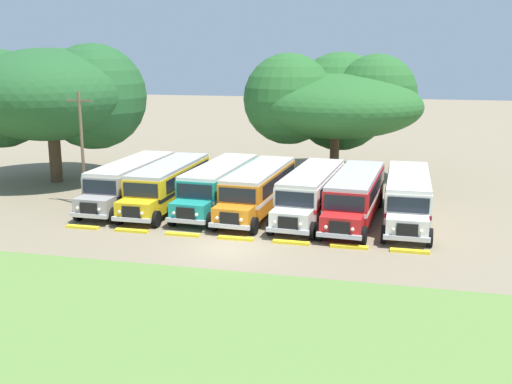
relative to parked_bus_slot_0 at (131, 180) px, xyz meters
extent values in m
plane|color=#84755B|center=(9.10, -7.92, -1.58)|extent=(220.00, 220.00, 0.00)
cube|color=olive|center=(9.10, -16.73, -1.58)|extent=(80.00, 11.42, 0.01)
cube|color=#9E9993|center=(0.00, 0.31, -0.03)|extent=(2.61, 9.23, 2.10)
cube|color=#282828|center=(0.00, 0.31, -0.20)|extent=(2.64, 9.25, 0.24)
cube|color=black|center=(1.28, 0.59, 0.47)|extent=(0.14, 8.00, 0.80)
cube|color=black|center=(-1.26, 0.62, 0.47)|extent=(0.14, 8.00, 0.80)
cube|color=beige|center=(0.00, 0.31, 1.13)|extent=(2.53, 9.13, 0.22)
cube|color=#9E9993|center=(-0.06, -4.99, -0.56)|extent=(2.22, 1.43, 1.05)
cube|color=black|center=(-0.07, -5.73, -0.53)|extent=(1.10, 0.11, 0.70)
cube|color=#B7B7BC|center=(-0.07, -5.77, -0.96)|extent=(2.40, 0.23, 0.24)
cube|color=black|center=(-0.05, -4.32, 0.47)|extent=(2.20, 0.09, 0.84)
cube|color=#282828|center=(0.06, 4.93, -0.14)|extent=(0.90, 0.07, 1.30)
sphere|color=#EAE5C6|center=(0.63, -5.79, -0.53)|extent=(0.20, 0.20, 0.20)
sphere|color=#EAE5C6|center=(-0.77, -5.77, -0.53)|extent=(0.20, 0.20, 0.20)
cylinder|color=black|center=(1.14, -4.91, -1.08)|extent=(0.29, 1.00, 1.00)
cylinder|color=black|center=(-1.26, -4.88, -1.08)|extent=(0.29, 1.00, 1.00)
cylinder|color=black|center=(1.24, 3.29, -1.08)|extent=(0.29, 1.00, 1.00)
cylinder|color=black|center=(-1.16, 3.32, -1.08)|extent=(0.29, 1.00, 1.00)
cube|color=yellow|center=(2.77, 0.10, -0.03)|extent=(2.56, 9.22, 2.10)
cube|color=black|center=(2.77, 0.10, -0.20)|extent=(2.59, 9.24, 0.24)
cube|color=black|center=(4.05, 0.39, 0.47)|extent=(0.09, 8.00, 0.80)
cube|color=black|center=(1.51, 0.41, 0.47)|extent=(0.09, 8.00, 0.80)
cube|color=#B2B2B7|center=(2.77, 0.10, 1.13)|extent=(2.48, 9.11, 0.22)
cube|color=yellow|center=(2.74, -5.20, -0.56)|extent=(2.21, 1.41, 1.05)
cube|color=black|center=(2.74, -5.94, -0.53)|extent=(1.10, 0.11, 0.70)
cube|color=#B7B7BC|center=(2.74, -5.98, -0.96)|extent=(2.40, 0.21, 0.24)
cube|color=black|center=(2.74, -4.53, 0.47)|extent=(2.20, 0.07, 0.84)
cube|color=black|center=(2.80, 4.72, -0.14)|extent=(0.90, 0.07, 1.30)
sphere|color=#EAE5C6|center=(3.44, -5.99, -0.53)|extent=(0.20, 0.20, 0.20)
sphere|color=#EAE5C6|center=(2.04, -5.99, -0.53)|extent=(0.20, 0.20, 0.20)
cylinder|color=black|center=(3.94, -5.11, -1.08)|extent=(0.29, 1.00, 1.00)
cylinder|color=black|center=(1.54, -5.09, -1.08)|extent=(0.29, 1.00, 1.00)
cylinder|color=black|center=(3.99, 3.09, -1.08)|extent=(0.29, 1.00, 1.00)
cylinder|color=black|center=(1.59, 3.11, -1.08)|extent=(0.29, 1.00, 1.00)
cube|color=teal|center=(6.18, 0.56, -0.03)|extent=(2.94, 9.31, 2.10)
cube|color=white|center=(6.18, 0.56, -0.20)|extent=(2.97, 9.33, 0.24)
cube|color=black|center=(7.46, 0.80, 0.47)|extent=(0.42, 7.99, 0.80)
cube|color=black|center=(4.92, 0.92, 0.47)|extent=(0.42, 7.99, 0.80)
cube|color=silver|center=(6.18, 0.56, 1.13)|extent=(2.85, 9.21, 0.22)
cube|color=teal|center=(5.92, -4.74, -0.56)|extent=(2.26, 1.50, 1.05)
cube|color=black|center=(5.89, -5.47, -0.53)|extent=(1.10, 0.15, 0.70)
cube|color=#B7B7BC|center=(5.89, -5.51, -0.96)|extent=(2.41, 0.32, 0.24)
cube|color=black|center=(5.96, -4.07, 0.47)|extent=(2.20, 0.17, 0.84)
cube|color=white|center=(6.40, 5.17, -0.14)|extent=(0.90, 0.10, 1.30)
sphere|color=#EAE5C6|center=(6.59, -5.56, -0.53)|extent=(0.20, 0.20, 0.20)
sphere|color=#EAE5C6|center=(5.19, -5.49, -0.53)|extent=(0.20, 0.20, 0.20)
cylinder|color=black|center=(7.13, -4.69, -1.08)|extent=(0.33, 1.01, 1.00)
cylinder|color=black|center=(4.73, -4.58, -1.08)|extent=(0.33, 1.01, 1.00)
cylinder|color=black|center=(7.52, 3.50, -1.08)|extent=(0.33, 1.01, 1.00)
cylinder|color=black|center=(5.12, 3.61, -1.08)|extent=(0.33, 1.01, 1.00)
cube|color=orange|center=(8.96, 0.12, -0.03)|extent=(3.02, 9.33, 2.10)
cube|color=white|center=(8.96, 0.12, -0.20)|extent=(3.05, 9.35, 0.24)
cube|color=black|center=(10.25, 0.35, 0.47)|extent=(0.49, 7.99, 0.80)
cube|color=black|center=(7.71, 0.49, 0.47)|extent=(0.49, 7.99, 0.80)
cube|color=beige|center=(8.96, 0.12, 1.13)|extent=(2.93, 9.22, 0.22)
cube|color=orange|center=(8.66, -5.17, -0.56)|extent=(2.28, 1.52, 1.05)
cube|color=black|center=(8.62, -5.91, -0.53)|extent=(1.10, 0.16, 0.70)
cube|color=#B7B7BC|center=(8.62, -5.95, -0.96)|extent=(2.41, 0.34, 0.24)
cube|color=black|center=(8.70, -4.50, 0.47)|extent=(2.20, 0.18, 0.84)
cube|color=white|center=(9.23, 4.73, -0.14)|extent=(0.90, 0.11, 1.30)
sphere|color=#EAE5C6|center=(9.32, -6.00, -0.53)|extent=(0.20, 0.20, 0.20)
sphere|color=#EAE5C6|center=(7.92, -5.92, -0.53)|extent=(0.20, 0.20, 0.20)
cylinder|color=black|center=(9.87, -5.14, -1.08)|extent=(0.34, 1.01, 1.00)
cylinder|color=black|center=(7.47, -5.00, -1.08)|extent=(0.34, 1.01, 1.00)
cylinder|color=black|center=(10.33, 3.05, -1.08)|extent=(0.34, 1.01, 1.00)
cylinder|color=black|center=(7.94, 3.18, -1.08)|extent=(0.34, 1.01, 1.00)
cube|color=silver|center=(12.39, -0.02, -0.03)|extent=(3.17, 9.36, 2.10)
cube|color=red|center=(12.39, -0.02, -0.20)|extent=(3.21, 9.38, 0.24)
cube|color=black|center=(13.68, 0.18, 0.47)|extent=(0.63, 7.98, 0.80)
cube|color=black|center=(11.15, 0.37, 0.47)|extent=(0.63, 7.98, 0.80)
cube|color=beige|center=(12.39, -0.02, 1.13)|extent=(3.09, 9.25, 0.22)
cube|color=silver|center=(12.00, -5.31, -0.56)|extent=(2.30, 1.56, 1.05)
cube|color=black|center=(11.95, -6.04, -0.53)|extent=(1.10, 0.18, 0.70)
cube|color=#B7B7BC|center=(11.94, -6.08, -0.96)|extent=(2.41, 0.38, 0.24)
cube|color=black|center=(12.05, -4.64, 0.47)|extent=(2.20, 0.22, 0.84)
cube|color=red|center=(12.74, 4.59, -0.14)|extent=(0.90, 0.13, 1.30)
sphere|color=#EAE5C6|center=(12.64, -6.15, -0.53)|extent=(0.20, 0.20, 0.20)
sphere|color=#EAE5C6|center=(11.25, -6.04, -0.53)|extent=(0.20, 0.20, 0.20)
cylinder|color=black|center=(13.21, -5.30, -1.08)|extent=(0.35, 1.02, 1.00)
cylinder|color=black|center=(10.81, -5.12, -1.08)|extent=(0.35, 1.02, 1.00)
cylinder|color=black|center=(13.81, 2.88, -1.08)|extent=(0.35, 1.02, 1.00)
cylinder|color=black|center=(11.42, 3.06, -1.08)|extent=(0.35, 1.02, 1.00)
cube|color=red|center=(15.15, -0.25, -0.03)|extent=(3.12, 9.35, 2.10)
cube|color=white|center=(15.15, -0.25, -0.20)|extent=(3.15, 9.37, 0.24)
cube|color=black|center=(16.43, -0.04, 0.47)|extent=(0.58, 7.98, 0.80)
cube|color=black|center=(13.90, 0.14, 0.47)|extent=(0.58, 7.98, 0.80)
cube|color=#B2B2B7|center=(15.15, -0.25, 1.13)|extent=(3.03, 9.24, 0.22)
cube|color=red|center=(14.79, -5.54, -0.56)|extent=(2.29, 1.55, 1.05)
cube|color=black|center=(14.74, -6.28, -0.53)|extent=(1.10, 0.17, 0.70)
cube|color=#B7B7BC|center=(14.73, -6.32, -0.96)|extent=(2.41, 0.36, 0.24)
cube|color=black|center=(14.83, -4.87, 0.47)|extent=(2.20, 0.21, 0.84)
cube|color=white|center=(15.46, 4.36, -0.14)|extent=(0.90, 0.12, 1.30)
sphere|color=#EAE5C6|center=(15.43, -6.37, -0.53)|extent=(0.20, 0.20, 0.20)
sphere|color=#EAE5C6|center=(14.04, -6.28, -0.53)|extent=(0.20, 0.20, 0.20)
cylinder|color=black|center=(15.99, -5.52, -1.08)|extent=(0.35, 1.02, 1.00)
cylinder|color=black|center=(13.60, -5.36, -1.08)|extent=(0.35, 1.02, 1.00)
cylinder|color=black|center=(16.55, 2.66, -1.08)|extent=(0.35, 1.02, 1.00)
cylinder|color=black|center=(14.15, 2.82, -1.08)|extent=(0.35, 1.02, 1.00)
cube|color=silver|center=(18.26, 0.15, -0.03)|extent=(2.58, 9.22, 2.10)
cube|color=maroon|center=(18.26, 0.15, -0.20)|extent=(2.61, 9.24, 0.24)
cube|color=black|center=(19.53, 0.44, 0.47)|extent=(0.11, 8.00, 0.80)
cube|color=black|center=(16.99, 0.46, 0.47)|extent=(0.11, 8.00, 0.80)
cube|color=silver|center=(18.26, 0.15, 1.13)|extent=(2.50, 9.12, 0.22)
cube|color=silver|center=(18.21, -5.15, -0.56)|extent=(2.21, 1.42, 1.05)
cube|color=black|center=(18.20, -5.89, -0.53)|extent=(1.10, 0.11, 0.70)
cube|color=#B7B7BC|center=(18.20, -5.93, -0.96)|extent=(2.40, 0.22, 0.24)
cube|color=black|center=(18.22, -4.48, 0.47)|extent=(2.20, 0.08, 0.84)
cube|color=maroon|center=(18.30, 4.77, -0.14)|extent=(0.90, 0.07, 1.30)
sphere|color=#EAE5C6|center=(18.90, -5.95, -0.53)|extent=(0.20, 0.20, 0.20)
sphere|color=#EAE5C6|center=(17.50, -5.94, -0.53)|extent=(0.20, 0.20, 0.20)
cylinder|color=black|center=(19.41, -5.06, -1.08)|extent=(0.29, 1.00, 1.00)
cylinder|color=black|center=(17.01, -5.04, -1.08)|extent=(0.29, 1.00, 1.00)
cylinder|color=black|center=(19.48, 3.14, -1.08)|extent=(0.29, 1.00, 1.00)
cylinder|color=black|center=(17.08, 3.16, -1.08)|extent=(0.29, 1.00, 1.00)
cube|color=yellow|center=(-0.19, -6.33, -1.51)|extent=(2.00, 0.36, 0.15)
cube|color=yellow|center=(2.91, -6.33, -1.51)|extent=(2.00, 0.36, 0.15)
cube|color=yellow|center=(6.00, -6.33, -1.51)|extent=(2.00, 0.36, 0.15)
cube|color=yellow|center=(9.10, -6.33, -1.51)|extent=(2.00, 0.36, 0.15)
cube|color=yellow|center=(12.20, -6.33, -1.51)|extent=(2.00, 0.36, 0.15)
cube|color=yellow|center=(15.29, -6.33, -1.51)|extent=(2.00, 0.36, 0.15)
cube|color=yellow|center=(18.39, -6.33, -1.51)|extent=(2.00, 0.36, 0.15)
cylinder|color=brown|center=(12.55, 11.46, 0.41)|extent=(0.75, 0.75, 3.99)
ellipsoid|color=#286028|center=(12.55, 11.46, 4.31)|extent=(13.69, 11.95, 5.07)
sphere|color=#286028|center=(15.62, 12.76, 5.15)|extent=(6.51, 6.51, 6.51)
sphere|color=#286028|center=(8.92, 10.34, 4.89)|extent=(7.18, 7.18, 7.18)
sphere|color=#286028|center=(12.55, 15.10, 4.39)|extent=(8.36, 8.36, 8.36)
cylinder|color=brown|center=(-8.81, 4.98, 0.55)|extent=(0.94, 0.94, 4.26)
ellipsoid|color=#235628|center=(-8.81, 4.98, 5.32)|extent=(12.77, 13.43, 7.03)
sphere|color=#235628|center=(-5.81, 6.25, 5.10)|extent=(8.21, 8.21, 8.21)
sphere|color=#235628|center=(-8.81, 8.85, 5.95)|extent=(5.87, 5.87, 5.87)
cylinder|color=brown|center=(-2.64, -1.53, 2.22)|extent=(0.20, 0.20, 7.61)
cube|color=brown|center=(-2.64, -1.53, 5.43)|extent=(1.80, 0.12, 0.12)
camera|label=1|loc=(17.45, -36.35, 8.41)|focal=41.65mm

